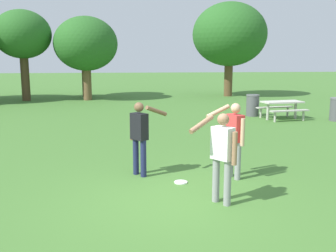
# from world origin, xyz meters

# --- Properties ---
(ground_plane) EXTENTS (120.00, 120.00, 0.00)m
(ground_plane) POSITION_xyz_m (0.00, 0.00, 0.00)
(ground_plane) COLOR #447530
(person_thrower) EXTENTS (0.83, 0.50, 1.64)m
(person_thrower) POSITION_xyz_m (0.82, -0.31, 0.96)
(person_thrower) COLOR gray
(person_thrower) RESTS_ON ground
(person_catcher) EXTENTS (0.83, 0.50, 1.64)m
(person_catcher) POSITION_xyz_m (-0.55, 1.53, 0.96)
(person_catcher) COLOR #1E234C
(person_catcher) RESTS_ON ground
(person_bystander) EXTENTS (0.80, 0.58, 1.64)m
(person_bystander) POSITION_xyz_m (1.46, 1.11, 0.96)
(person_bystander) COLOR gray
(person_bystander) RESTS_ON ground
(frisbee) EXTENTS (0.28, 0.28, 0.03)m
(frisbee) POSITION_xyz_m (0.27, 0.91, 0.01)
(frisbee) COLOR white
(frisbee) RESTS_ON ground
(picnic_table_near) EXTENTS (1.91, 1.67, 0.77)m
(picnic_table_near) POSITION_xyz_m (5.73, 8.72, 0.56)
(picnic_table_near) COLOR beige
(picnic_table_near) RESTS_ON ground
(trash_can_further_along) EXTENTS (0.59, 0.59, 0.96)m
(trash_can_further_along) POSITION_xyz_m (4.79, 9.74, 0.48)
(trash_can_further_along) COLOR #515156
(trash_can_further_along) RESTS_ON ground
(tree_far_right) EXTENTS (3.36, 3.36, 5.38)m
(tree_far_right) POSITION_xyz_m (-6.87, 17.28, 3.89)
(tree_far_right) COLOR #4C3823
(tree_far_right) RESTS_ON ground
(tree_slender_mid) EXTENTS (3.38, 3.38, 5.11)m
(tree_slender_mid) POSITION_xyz_m (-3.46, 19.17, 3.62)
(tree_slender_mid) COLOR brown
(tree_slender_mid) RESTS_ON ground
(tree_back_left) EXTENTS (3.82, 3.82, 5.03)m
(tree_back_left) POSITION_xyz_m (-3.18, 17.19, 3.38)
(tree_back_left) COLOR brown
(tree_back_left) RESTS_ON ground
(tree_back_right) EXTENTS (4.91, 4.91, 6.19)m
(tree_back_right) POSITION_xyz_m (6.07, 18.61, 4.08)
(tree_back_right) COLOR brown
(tree_back_right) RESTS_ON ground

